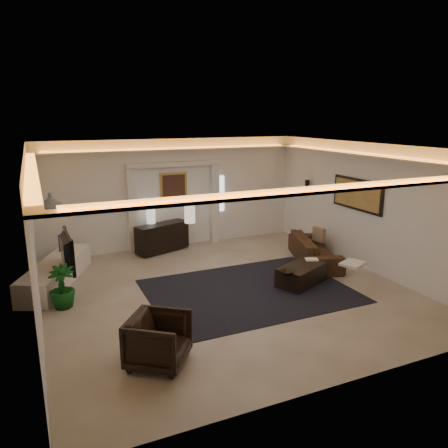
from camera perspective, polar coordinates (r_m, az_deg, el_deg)
name	(u,v)px	position (r m, az deg, el deg)	size (l,w,h in m)	color
floor	(227,291)	(8.90, 0.39, -8.82)	(7.00, 7.00, 0.00)	#B6AA95
ceiling	(227,147)	(8.22, 0.43, 10.14)	(7.00, 7.00, 0.00)	white
wall_back	(174,193)	(11.66, -6.70, 4.04)	(7.00, 7.00, 0.00)	white
wall_front	(343,283)	(5.59, 15.47, -7.60)	(7.00, 7.00, 0.00)	white
wall_left	(33,243)	(7.74, -23.95, -2.26)	(7.00, 7.00, 0.00)	white
wall_right	(367,207)	(10.35, 18.37, 2.14)	(7.00, 7.00, 0.00)	white
cove_soffit	(227,162)	(8.24, 0.42, 8.20)	(7.00, 7.00, 0.04)	silver
daylight_slit	(220,194)	(12.12, -0.55, 4.03)	(0.25, 0.03, 1.00)	white
area_rug	(249,291)	(8.90, 3.31, -8.83)	(4.00, 3.00, 0.01)	black
pilaster_left	(132,211)	(11.35, -12.05, 1.74)	(0.22, 0.20, 2.20)	silver
pilaster_right	(214,204)	(12.01, -1.27, 2.73)	(0.22, 0.20, 2.20)	silver
alcove_header	(174,164)	(11.45, -6.67, 7.90)	(2.52, 0.20, 0.12)	silver
painting_frame	(174,186)	(11.60, -6.69, 4.99)	(0.74, 0.04, 0.74)	tan
painting_canvas	(174,186)	(11.57, -6.65, 4.97)	(0.62, 0.02, 0.62)	#4C2D1E
art_panel_frame	(357,194)	(10.51, 17.26, 3.78)	(0.04, 1.64, 0.74)	black
art_panel_gold	(357,194)	(10.49, 17.16, 3.77)	(0.02, 1.50, 0.62)	tan
wall_sconce	(307,184)	(11.93, 10.96, 5.23)	(0.12, 0.12, 0.22)	black
wall_niche	(35,213)	(9.06, -23.79, 1.31)	(0.10, 0.55, 0.04)	silver
console	(162,237)	(11.36, -8.19, -1.71)	(1.43, 0.45, 0.71)	black
lamp_left	(151,211)	(11.30, -9.70, 1.75)	(0.22, 0.22, 0.50)	beige
lamp_right	(190,210)	(11.24, -4.57, 1.84)	(0.28, 0.28, 0.63)	beige
media_ledge	(56,273)	(9.89, -21.32, -6.06)	(0.66, 2.65, 0.50)	white
tv	(62,252)	(9.22, -20.65, -3.55)	(0.17, 1.27, 0.73)	black
figurine	(62,244)	(10.46, -20.69, -2.52)	(0.14, 0.14, 0.38)	#402920
ginger_jar	(51,204)	(8.58, -21.97, 2.43)	(0.41, 0.41, 0.43)	#45546B
plant	(62,287)	(8.56, -20.68, -7.79)	(0.46, 0.46, 0.82)	#104713
sofa	(315,250)	(10.71, 11.93, -3.35)	(0.84, 2.14, 0.63)	#503C21
throw_blanket	(353,264)	(9.18, 16.69, -5.06)	(0.48, 0.39, 0.05)	beige
throw_pillow	(319,235)	(11.18, 12.47, -1.37)	(0.11, 0.36, 0.36)	#947356
coffee_table	(301,275)	(9.32, 10.20, -6.63)	(1.12, 0.61, 0.42)	black
bowl	(287,272)	(8.71, 8.32, -6.36)	(0.30, 0.30, 0.07)	black
magazine	(312,260)	(9.61, 11.53, -4.65)	(0.27, 0.19, 0.03)	#F9EEC6
armchair	(159,340)	(6.40, -8.67, -15.00)	(0.79, 0.81, 0.74)	black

